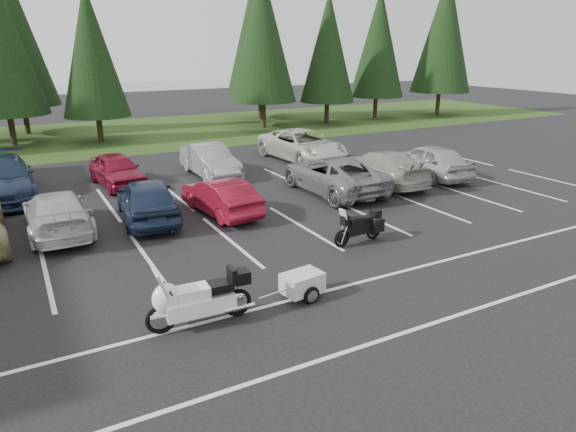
% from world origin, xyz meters
% --- Properties ---
extents(ground, '(120.00, 120.00, 0.00)m').
position_xyz_m(ground, '(0.00, 0.00, 0.00)').
color(ground, black).
rests_on(ground, ground).
extents(grass_strip, '(80.00, 16.00, 0.01)m').
position_xyz_m(grass_strip, '(0.00, 24.00, 0.01)').
color(grass_strip, '#213A12').
rests_on(grass_strip, ground).
extents(lake_water, '(70.00, 50.00, 0.02)m').
position_xyz_m(lake_water, '(4.00, 55.00, 0.00)').
color(lake_water, slate).
rests_on(lake_water, ground).
extents(stall_markings, '(32.00, 16.00, 0.01)m').
position_xyz_m(stall_markings, '(0.00, 2.00, 0.00)').
color(stall_markings, silver).
rests_on(stall_markings, ground).
extents(conifer_5, '(4.14, 4.14, 9.63)m').
position_xyz_m(conifer_5, '(0.00, 21.60, 5.63)').
color(conifer_5, '#332316').
rests_on(conifer_5, ground).
extents(conifer_6, '(4.93, 4.93, 11.48)m').
position_xyz_m(conifer_6, '(12.00, 22.10, 6.71)').
color(conifer_6, '#332316').
rests_on(conifer_6, ground).
extents(conifer_7, '(4.27, 4.27, 9.94)m').
position_xyz_m(conifer_7, '(17.50, 21.80, 5.81)').
color(conifer_7, '#332316').
rests_on(conifer_7, ground).
extents(conifer_8, '(4.53, 4.53, 10.56)m').
position_xyz_m(conifer_8, '(23.00, 22.60, 6.17)').
color(conifer_8, '#332316').
rests_on(conifer_8, ground).
extents(conifer_9, '(5.19, 5.19, 12.10)m').
position_xyz_m(conifer_9, '(29.00, 21.30, 7.07)').
color(conifer_9, '#332316').
rests_on(conifer_9, ground).
extents(conifer_back_b, '(4.97, 4.97, 11.58)m').
position_xyz_m(conifer_back_b, '(-4.00, 27.50, 6.77)').
color(conifer_back_b, '#332316').
rests_on(conifer_back_b, ground).
extents(conifer_back_c, '(5.50, 5.50, 12.81)m').
position_xyz_m(conifer_back_c, '(14.00, 26.80, 7.49)').
color(conifer_back_c, '#332316').
rests_on(conifer_back_c, ground).
extents(car_near_3, '(1.98, 4.82, 1.40)m').
position_xyz_m(car_near_3, '(-4.20, 4.42, 0.70)').
color(car_near_3, '#BBBBB9').
rests_on(car_near_3, ground).
extents(car_near_4, '(2.30, 4.73, 1.55)m').
position_xyz_m(car_near_4, '(-1.27, 4.26, 0.78)').
color(car_near_4, '#1A2742').
rests_on(car_near_4, ground).
extents(car_near_5, '(1.84, 4.20, 1.34)m').
position_xyz_m(car_near_5, '(1.28, 3.73, 0.67)').
color(car_near_5, maroon).
rests_on(car_near_5, ground).
extents(car_near_6, '(2.56, 5.51, 1.53)m').
position_xyz_m(car_near_6, '(6.54, 4.23, 0.76)').
color(car_near_6, slate).
rests_on(car_near_6, ground).
extents(car_near_7, '(2.19, 5.23, 1.51)m').
position_xyz_m(car_near_7, '(9.20, 4.39, 0.75)').
color(car_near_7, '#9C9A8F').
rests_on(car_near_7, ground).
extents(car_near_8, '(2.31, 4.83, 1.59)m').
position_xyz_m(car_near_8, '(11.99, 4.26, 0.80)').
color(car_near_8, '#A8A8AD').
rests_on(car_near_8, ground).
extents(car_far_1, '(2.37, 5.72, 1.65)m').
position_xyz_m(car_far_1, '(-5.72, 9.85, 0.83)').
color(car_far_1, '#1C2B46').
rests_on(car_far_1, ground).
extents(car_far_2, '(2.09, 4.34, 1.43)m').
position_xyz_m(car_far_2, '(-1.26, 9.70, 0.71)').
color(car_far_2, maroon).
rests_on(car_far_2, ground).
extents(car_far_3, '(1.65, 4.52, 1.48)m').
position_xyz_m(car_far_3, '(3.02, 9.53, 0.74)').
color(car_far_3, gray).
rests_on(car_far_3, ground).
extents(car_far_4, '(3.15, 6.06, 1.63)m').
position_xyz_m(car_far_4, '(8.67, 10.47, 0.81)').
color(car_far_4, beige).
rests_on(car_far_4, ground).
extents(touring_motorcycle, '(2.71, 0.95, 1.48)m').
position_xyz_m(touring_motorcycle, '(-2.07, -3.54, 0.74)').
color(touring_motorcycle, white).
rests_on(touring_motorcycle, ground).
extents(cargo_trailer, '(1.51, 0.98, 0.66)m').
position_xyz_m(cargo_trailer, '(0.57, -3.49, 0.33)').
color(cargo_trailer, silver).
rests_on(cargo_trailer, ground).
extents(adventure_motorcycle, '(2.12, 0.89, 1.26)m').
position_xyz_m(adventure_motorcycle, '(3.96, -1.14, 0.63)').
color(adventure_motorcycle, black).
rests_on(adventure_motorcycle, ground).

